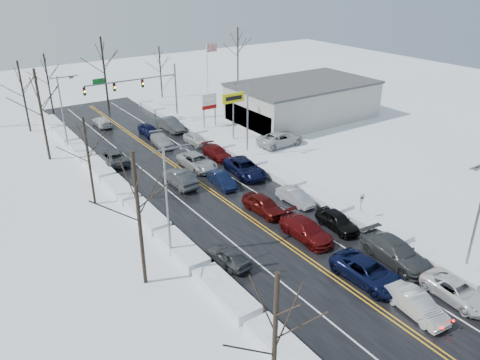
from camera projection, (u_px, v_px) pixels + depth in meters
ground at (234, 207)px, 43.66m from camera, size 160.00×160.00×0.00m
road_surface at (223, 199)px, 45.16m from camera, size 14.00×84.00×0.01m
snow_bank_left at (150, 221)px, 41.28m from camera, size 1.89×72.00×0.72m
snow_bank_right at (284, 181)px, 49.04m from camera, size 1.89×72.00×0.72m
traffic_signal_mast at (142, 86)px, 64.20m from camera, size 13.28×0.39×8.00m
tires_plus_sign at (233, 101)px, 58.97m from camera, size 3.20×0.34×6.00m
used_vehicles_sign at (209, 104)px, 64.19m from camera, size 2.20×0.22×4.65m
speed_limit_sign at (361, 201)px, 41.14m from camera, size 0.55×0.09×2.35m
flagpole at (208, 71)px, 71.51m from camera, size 1.87×1.20×10.00m
dealership_building at (303, 100)px, 68.33m from camera, size 20.40×12.40×5.30m
streetlight_se at (478, 209)px, 32.13m from camera, size 3.20×0.25×9.00m
streetlight_ne at (246, 113)px, 53.20m from camera, size 3.20×0.25×9.00m
streetlight_sw at (169, 194)px, 34.20m from camera, size 3.20×0.25×9.00m
streetlight_nw at (63, 107)px, 55.27m from camera, size 3.20×0.25×9.00m
tree_left_a at (275, 324)px, 20.38m from camera, size 3.60×3.60×9.00m
tree_left_b at (137, 194)px, 30.37m from camera, size 4.00×4.00×10.00m
tree_left_c at (87, 145)px, 41.85m from camera, size 3.40×3.40×8.50m
tree_left_d at (39, 97)px, 51.44m from camera, size 4.20×4.20×10.50m
tree_left_e at (21, 83)px, 60.97m from camera, size 3.80×3.80×9.50m
tree_far_b at (46, 72)px, 68.83m from camera, size 3.60×3.60×9.00m
tree_far_c at (103, 59)px, 70.83m from camera, size 4.40×4.40×11.00m
tree_far_d at (160, 62)px, 77.79m from camera, size 3.40×3.40×8.50m
tree_far_e at (238, 45)px, 85.74m from camera, size 4.20×4.20×10.50m
queued_car_1 at (415, 313)px, 30.29m from camera, size 1.95×4.53×1.45m
queued_car_2 at (367, 281)px, 33.39m from camera, size 2.80×5.75×1.58m
queued_car_3 at (306, 238)px, 38.71m from camera, size 2.19×5.37×1.56m
queued_car_4 at (263, 212)px, 42.71m from camera, size 2.12×4.79×1.60m
queued_car_5 at (222, 186)px, 47.90m from camera, size 1.87×4.40×1.41m
queued_car_6 at (198, 168)px, 52.05m from camera, size 2.89×5.78×1.57m
queued_car_7 at (162, 146)px, 58.61m from camera, size 2.52×4.99×1.39m
queued_car_8 at (149, 136)px, 62.12m from camera, size 1.82×4.42×1.50m
queued_car_10 at (455, 299)px, 31.59m from camera, size 2.53×4.97×1.34m
queued_car_11 at (394, 261)px, 35.62m from camera, size 2.87×6.11×1.72m
queued_car_12 at (337, 228)px, 40.12m from camera, size 2.14×4.56×1.51m
queued_car_13 at (295, 203)px, 44.44m from camera, size 1.72×4.22×1.36m
queued_car_14 at (245, 175)px, 50.39m from camera, size 3.40×6.22×1.65m
queued_car_15 at (217, 158)px, 54.91m from camera, size 2.08×4.79×1.37m
queued_car_16 at (196, 144)px, 59.08m from camera, size 1.80×4.10×1.37m
queued_car_17 at (171, 130)px, 64.08m from camera, size 2.13×5.29×1.71m
oncoming_car_0 at (180, 185)px, 48.03m from camera, size 1.83×5.10×1.67m
oncoming_car_1 at (114, 163)px, 53.46m from camera, size 2.95×5.68×1.53m
oncoming_car_2 at (103, 126)px, 65.80m from camera, size 1.99×4.65×1.34m
oncoming_car_3 at (228, 264)px, 35.36m from camera, size 2.10×4.19×1.37m
parked_car_0 at (280, 145)px, 58.75m from camera, size 6.16×2.85×1.71m
parked_car_1 at (271, 128)px, 64.82m from camera, size 2.78×5.55×1.55m
parked_car_2 at (242, 124)px, 66.75m from camera, size 2.03×4.75×1.60m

